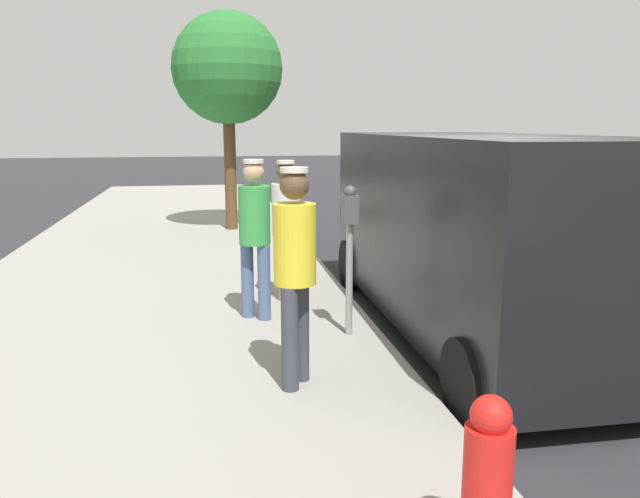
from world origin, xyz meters
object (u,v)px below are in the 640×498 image
object	(u,v)px
pedestrian_in_white	(286,222)
fire_hydrant	(487,482)
pedestrian_in_yellow	(295,263)
parked_van	(479,228)
pedestrian_in_green	(255,229)
parking_meter_near	(350,235)
street_tree	(227,69)

from	to	relation	value
pedestrian_in_white	fire_hydrant	bearing A→B (deg)	94.50
pedestrian_in_yellow	parked_van	distance (m)	2.64
parked_van	pedestrian_in_green	bearing A→B (deg)	-9.85
pedestrian_in_green	parked_van	xyz separation A→B (m)	(-2.39, 0.41, -0.00)
parking_meter_near	fire_hydrant	world-z (taller)	parking_meter_near
parking_meter_near	parked_van	world-z (taller)	parked_van
pedestrian_in_yellow	pedestrian_in_white	bearing A→B (deg)	-95.68
parking_meter_near	street_tree	world-z (taller)	street_tree
pedestrian_in_green	street_tree	world-z (taller)	street_tree
pedestrian_in_green	street_tree	distance (m)	6.52
pedestrian_in_green	fire_hydrant	bearing A→B (deg)	100.87
pedestrian_in_yellow	parked_van	xyz separation A→B (m)	(-2.21, -1.44, -0.03)
pedestrian_in_yellow	fire_hydrant	bearing A→B (deg)	105.24
pedestrian_in_white	pedestrian_in_green	xyz separation A→B (m)	(0.42, 0.59, 0.03)
pedestrian_in_white	pedestrian_in_green	world-z (taller)	pedestrian_in_green
parked_van	parking_meter_near	bearing A→B (deg)	11.12
parking_meter_near	pedestrian_in_green	size ratio (longest dim) A/B	0.87
parking_meter_near	fire_hydrant	xyz separation A→B (m)	(0.10, 3.39, -0.61)
street_tree	fire_hydrant	bearing A→B (deg)	94.46
pedestrian_in_green	parked_van	distance (m)	2.42
pedestrian_in_yellow	parking_meter_near	bearing A→B (deg)	-121.86
parked_van	street_tree	xyz separation A→B (m)	(2.40, -6.56, 2.17)
parking_meter_near	parked_van	size ratio (longest dim) A/B	0.29
parked_van	fire_hydrant	size ratio (longest dim) A/B	6.07
street_tree	fire_hydrant	world-z (taller)	street_tree
pedestrian_in_white	pedestrian_in_green	distance (m)	0.72
street_tree	pedestrian_in_white	bearing A→B (deg)	94.43
parking_meter_near	pedestrian_in_yellow	xyz separation A→B (m)	(0.71, 1.15, -0.00)
parked_van	street_tree	distance (m)	7.31
parking_meter_near	pedestrian_in_white	bearing A→B (deg)	-70.13
pedestrian_in_green	parked_van	size ratio (longest dim) A/B	0.33
street_tree	fire_hydrant	size ratio (longest dim) A/B	4.99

